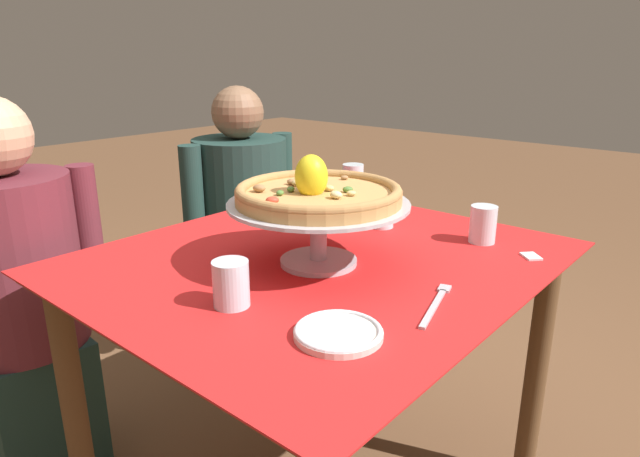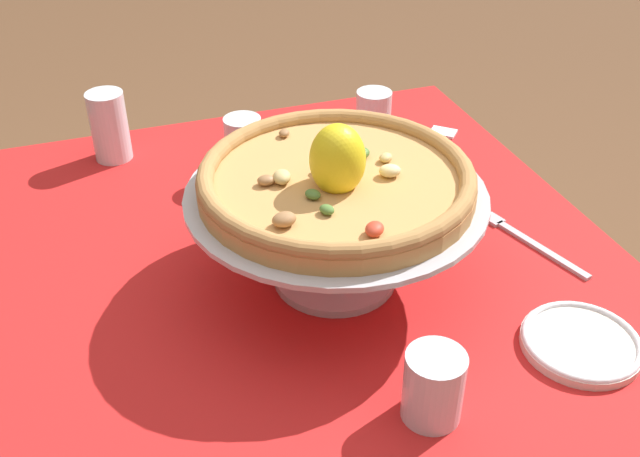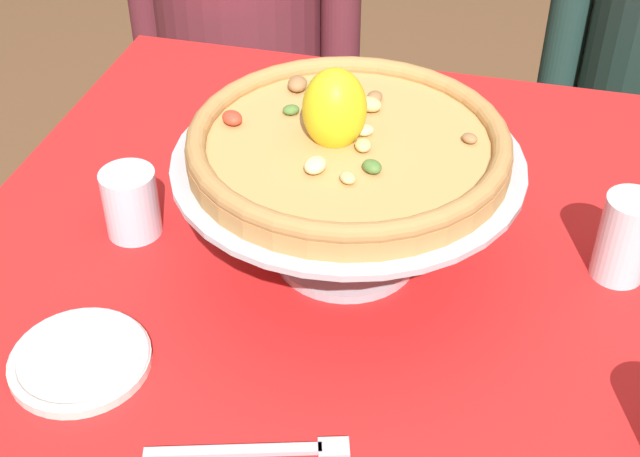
{
  "view_description": "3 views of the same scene",
  "coord_description": "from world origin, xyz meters",
  "px_view_note": "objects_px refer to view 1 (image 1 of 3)",
  "views": [
    {
      "loc": [
        -0.96,
        -0.83,
        1.23
      ],
      "look_at": [
        -0.08,
        -0.07,
        0.86
      ],
      "focal_mm": 30.95,
      "sensor_mm": 36.0,
      "label": 1
    },
    {
      "loc": [
        -0.85,
        0.27,
        1.44
      ],
      "look_at": [
        0.02,
        -0.03,
        0.81
      ],
      "focal_mm": 41.74,
      "sensor_mm": 36.0,
      "label": 2
    },
    {
      "loc": [
        0.14,
        -0.89,
        1.49
      ],
      "look_at": [
        -0.08,
        -0.02,
        0.79
      ],
      "focal_mm": 49.99,
      "sensor_mm": 36.0,
      "label": 3
    }
  ],
  "objects_px": {
    "sugar_packet": "(531,256)",
    "pizza": "(318,192)",
    "water_glass_side_right": "(382,210)",
    "diner_right": "(243,232)",
    "side_plate": "(338,332)",
    "diner_left": "(20,305)",
    "water_glass_back_right": "(353,187)",
    "water_glass_side_left": "(231,286)",
    "pizza_stand": "(319,218)",
    "dinner_fork": "(436,303)",
    "water_glass_front_right": "(483,226)"
  },
  "relations": [
    {
      "from": "water_glass_back_right",
      "to": "sugar_packet",
      "type": "distance_m",
      "value": 0.65
    },
    {
      "from": "water_glass_side_right",
      "to": "dinner_fork",
      "type": "height_order",
      "value": "water_glass_side_right"
    },
    {
      "from": "pizza_stand",
      "to": "water_glass_side_right",
      "type": "height_order",
      "value": "pizza_stand"
    },
    {
      "from": "water_glass_side_right",
      "to": "water_glass_back_right",
      "type": "relative_size",
      "value": 0.87
    },
    {
      "from": "water_glass_side_right",
      "to": "sugar_packet",
      "type": "height_order",
      "value": "water_glass_side_right"
    },
    {
      "from": "pizza_stand",
      "to": "side_plate",
      "type": "xyz_separation_m",
      "value": [
        -0.24,
        -0.26,
        -0.1
      ]
    },
    {
      "from": "pizza",
      "to": "sugar_packet",
      "type": "height_order",
      "value": "pizza"
    },
    {
      "from": "water_glass_side_left",
      "to": "diner_left",
      "type": "distance_m",
      "value": 0.83
    },
    {
      "from": "water_glass_back_right",
      "to": "diner_left",
      "type": "height_order",
      "value": "diner_left"
    },
    {
      "from": "dinner_fork",
      "to": "diner_left",
      "type": "distance_m",
      "value": 1.17
    },
    {
      "from": "pizza_stand",
      "to": "diner_left",
      "type": "distance_m",
      "value": 0.92
    },
    {
      "from": "side_plate",
      "to": "diner_left",
      "type": "xyz_separation_m",
      "value": [
        -0.15,
        1.03,
        -0.21
      ]
    },
    {
      "from": "pizza_stand",
      "to": "dinner_fork",
      "type": "xyz_separation_m",
      "value": [
        -0.02,
        -0.32,
        -0.11
      ]
    },
    {
      "from": "water_glass_front_right",
      "to": "diner_right",
      "type": "xyz_separation_m",
      "value": [
        0.08,
        1.04,
        -0.25
      ]
    },
    {
      "from": "water_glass_side_left",
      "to": "water_glass_side_right",
      "type": "bearing_deg",
      "value": 6.39
    },
    {
      "from": "pizza",
      "to": "water_glass_back_right",
      "type": "height_order",
      "value": "pizza"
    },
    {
      "from": "water_glass_back_right",
      "to": "dinner_fork",
      "type": "relative_size",
      "value": 0.64
    },
    {
      "from": "water_glass_side_right",
      "to": "diner_left",
      "type": "relative_size",
      "value": 0.1
    },
    {
      "from": "pizza",
      "to": "water_glass_front_right",
      "type": "bearing_deg",
      "value": -29.44
    },
    {
      "from": "side_plate",
      "to": "diner_left",
      "type": "distance_m",
      "value": 1.06
    },
    {
      "from": "sugar_packet",
      "to": "dinner_fork",
      "type": "bearing_deg",
      "value": 173.43
    },
    {
      "from": "water_glass_front_right",
      "to": "diner_left",
      "type": "relative_size",
      "value": 0.09
    },
    {
      "from": "pizza_stand",
      "to": "diner_left",
      "type": "bearing_deg",
      "value": 117.38
    },
    {
      "from": "pizza",
      "to": "water_glass_side_left",
      "type": "distance_m",
      "value": 0.31
    },
    {
      "from": "dinner_fork",
      "to": "sugar_packet",
      "type": "xyz_separation_m",
      "value": [
        0.38,
        -0.04,
        -0.0
      ]
    },
    {
      "from": "pizza",
      "to": "water_glass_back_right",
      "type": "xyz_separation_m",
      "value": [
        0.48,
        0.27,
        -0.12
      ]
    },
    {
      "from": "water_glass_back_right",
      "to": "water_glass_side_left",
      "type": "xyz_separation_m",
      "value": [
        -0.77,
        -0.29,
        -0.02
      ]
    },
    {
      "from": "water_glass_side_right",
      "to": "water_glass_back_right",
      "type": "bearing_deg",
      "value": 55.9
    },
    {
      "from": "water_glass_back_right",
      "to": "pizza_stand",
      "type": "bearing_deg",
      "value": -150.95
    },
    {
      "from": "water_glass_front_right",
      "to": "sugar_packet",
      "type": "distance_m",
      "value": 0.15
    },
    {
      "from": "pizza",
      "to": "water_glass_side_right",
      "type": "xyz_separation_m",
      "value": [
        0.34,
        0.05,
        -0.12
      ]
    },
    {
      "from": "water_glass_side_left",
      "to": "side_plate",
      "type": "distance_m",
      "value": 0.24
    },
    {
      "from": "water_glass_front_right",
      "to": "diner_left",
      "type": "distance_m",
      "value": 1.3
    },
    {
      "from": "water_glass_side_right",
      "to": "diner_left",
      "type": "xyz_separation_m",
      "value": [
        -0.73,
        0.72,
        -0.25
      ]
    },
    {
      "from": "diner_right",
      "to": "pizza_stand",
      "type": "bearing_deg",
      "value": -120.39
    },
    {
      "from": "sugar_packet",
      "to": "pizza",
      "type": "bearing_deg",
      "value": 135.27
    },
    {
      "from": "water_glass_back_right",
      "to": "side_plate",
      "type": "height_order",
      "value": "water_glass_back_right"
    },
    {
      "from": "side_plate",
      "to": "sugar_packet",
      "type": "xyz_separation_m",
      "value": [
        0.61,
        -0.11,
        -0.01
      ]
    },
    {
      "from": "pizza_stand",
      "to": "diner_right",
      "type": "bearing_deg",
      "value": 59.61
    },
    {
      "from": "pizza",
      "to": "side_plate",
      "type": "height_order",
      "value": "pizza"
    },
    {
      "from": "diner_left",
      "to": "water_glass_side_left",
      "type": "bearing_deg",
      "value": -81.64
    },
    {
      "from": "side_plate",
      "to": "diner_left",
      "type": "height_order",
      "value": "diner_left"
    },
    {
      "from": "water_glass_side_right",
      "to": "diner_right",
      "type": "height_order",
      "value": "diner_right"
    },
    {
      "from": "water_glass_back_right",
      "to": "sugar_packet",
      "type": "bearing_deg",
      "value": -100.24
    },
    {
      "from": "pizza_stand",
      "to": "diner_right",
      "type": "xyz_separation_m",
      "value": [
        0.48,
        0.81,
        -0.32
      ]
    },
    {
      "from": "pizza",
      "to": "diner_left",
      "type": "distance_m",
      "value": 0.94
    },
    {
      "from": "pizza_stand",
      "to": "pizza",
      "type": "height_order",
      "value": "pizza"
    },
    {
      "from": "pizza",
      "to": "diner_left",
      "type": "relative_size",
      "value": 0.33
    },
    {
      "from": "pizza",
      "to": "dinner_fork",
      "type": "height_order",
      "value": "pizza"
    },
    {
      "from": "pizza_stand",
      "to": "water_glass_back_right",
      "type": "height_order",
      "value": "pizza_stand"
    }
  ]
}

